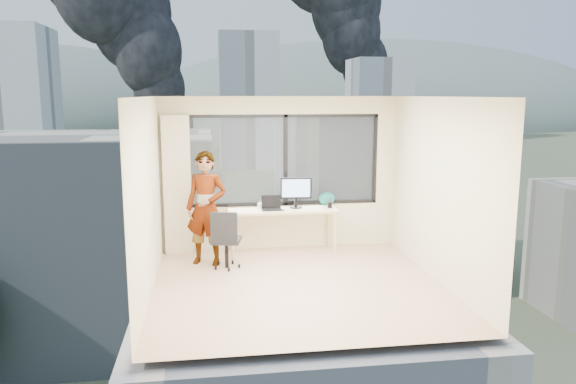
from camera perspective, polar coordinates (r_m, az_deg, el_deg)
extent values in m
cube|color=tan|center=(7.81, 1.06, -9.63)|extent=(4.00, 4.00, 0.01)
cube|color=white|center=(7.35, 1.13, 9.82)|extent=(4.00, 4.00, 0.01)
cube|color=beige|center=(5.55, 4.44, -3.86)|extent=(4.00, 0.01, 2.60)
cube|color=beige|center=(7.42, -14.33, -0.59)|extent=(0.01, 4.00, 2.60)
cube|color=beige|center=(8.04, 15.31, 0.17)|extent=(0.01, 4.00, 2.60)
cube|color=beige|center=(9.27, -11.38, 0.68)|extent=(0.45, 0.14, 2.30)
cube|color=beige|center=(9.27, -0.58, -4.01)|extent=(1.80, 0.60, 0.75)
imported|color=#2D2D33|center=(8.65, -8.45, -1.67)|extent=(0.75, 0.62, 1.78)
cube|color=white|center=(9.36, -2.15, -1.30)|extent=(0.36, 0.32, 0.07)
cube|color=black|center=(9.05, -0.67, -1.89)|extent=(0.11, 0.08, 0.01)
cylinder|color=black|center=(9.28, 4.35, -1.36)|extent=(0.10, 0.10, 0.09)
ellipsoid|color=#0D504C|center=(9.50, 4.03, -0.69)|extent=(0.32, 0.23, 0.22)
cube|color=#515B3D|center=(128.34, -7.62, 2.57)|extent=(400.00, 400.00, 0.04)
cube|color=beige|center=(39.26, -19.49, -4.70)|extent=(16.00, 12.00, 14.00)
cube|color=silver|center=(47.92, 7.90, -0.38)|extent=(14.00, 13.00, 16.00)
cube|color=silver|center=(107.73, -26.76, 7.63)|extent=(14.00, 14.00, 28.00)
cube|color=silver|center=(127.60, -4.14, 9.34)|extent=(13.00, 13.00, 30.00)
cube|color=silver|center=(154.37, 9.30, 8.62)|extent=(15.00, 15.00, 26.00)
ellipsoid|color=slate|center=(342.94, 9.03, 7.20)|extent=(300.00, 220.00, 96.00)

